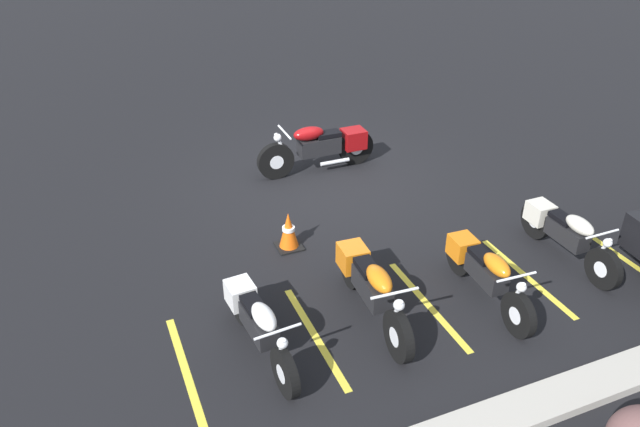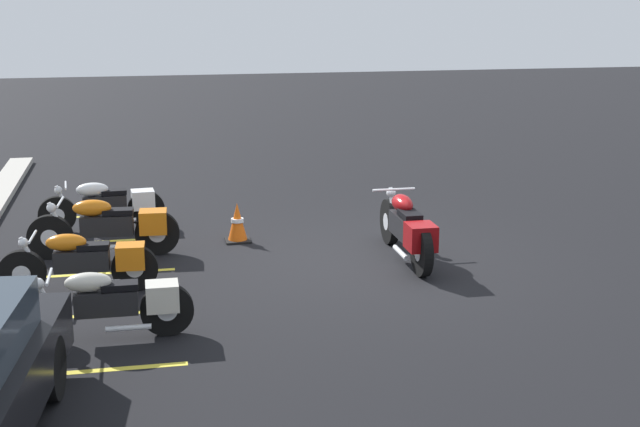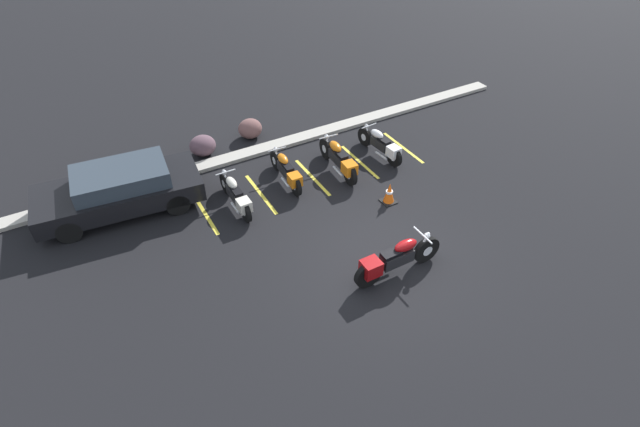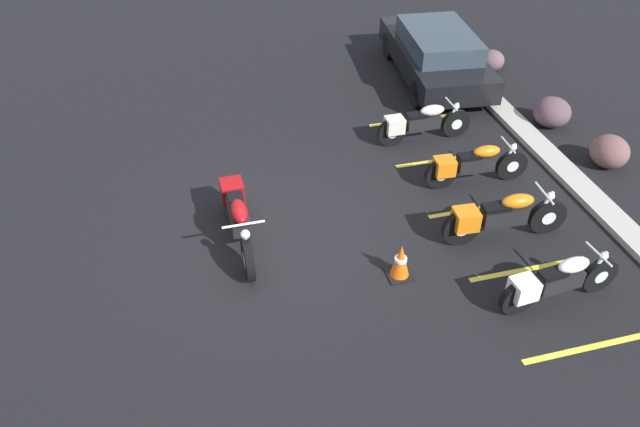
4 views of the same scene
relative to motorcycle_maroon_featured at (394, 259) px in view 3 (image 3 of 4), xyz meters
The scene contains 17 objects.
ground 0.70m from the motorcycle_maroon_featured, 77.10° to the left, with size 60.00×60.00×0.00m, color black.
motorcycle_maroon_featured is the anchor object (origin of this frame).
parked_bike_0 4.75m from the motorcycle_maroon_featured, 118.19° to the left, with size 0.58×2.07×0.81m.
parked_bike_1 4.59m from the motorcycle_maroon_featured, 96.49° to the left, with size 0.58×2.07×0.81m.
parked_bike_2 4.42m from the motorcycle_maroon_featured, 75.51° to the left, with size 0.63×2.25×0.88m.
parked_bike_3 5.14m from the motorcycle_maroon_featured, 58.22° to the left, with size 0.58×2.07×0.81m.
car_black 7.54m from the motorcycle_maroon_featured, 131.16° to the left, with size 4.46×2.23×1.29m.
concrete_curb 6.55m from the motorcycle_maroon_featured, 89.04° to the left, with size 18.00×0.50×0.12m, color #A8A399.
landscape_rock_0 7.51m from the motorcycle_maroon_featured, 93.09° to the left, with size 0.74×0.79×0.65m, color brown.
landscape_rock_1 7.57m from the motorcycle_maroon_featured, 106.38° to the left, with size 0.83×0.79×0.65m, color #543D47.
landscape_rock_2 8.86m from the motorcycle_maroon_featured, 124.68° to the left, with size 0.66×0.65×0.53m, color #5B444B.
traffic_cone 2.82m from the motorcycle_maroon_featured, 56.35° to the left, with size 0.40×0.40×0.63m.
stall_line_0 5.45m from the motorcycle_maroon_featured, 125.10° to the left, with size 0.10×2.10×0.00m, color gold.
stall_line_1 4.69m from the motorcycle_maroon_featured, 107.81° to the left, with size 0.10×2.10×0.00m, color gold.
stall_line_2 4.48m from the motorcycle_maroon_featured, 86.55° to the left, with size 0.10×2.10×0.00m, color gold.
stall_line_3 4.88m from the motorcycle_maroon_featured, 66.16° to the left, with size 0.10×2.10×0.00m, color gold.
stall_line_4 5.77m from the motorcycle_maroon_featured, 50.53° to the left, with size 0.10×2.10×0.00m, color gold.
Camera 3 is at (-5.69, -6.80, 8.69)m, focal length 28.00 mm.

